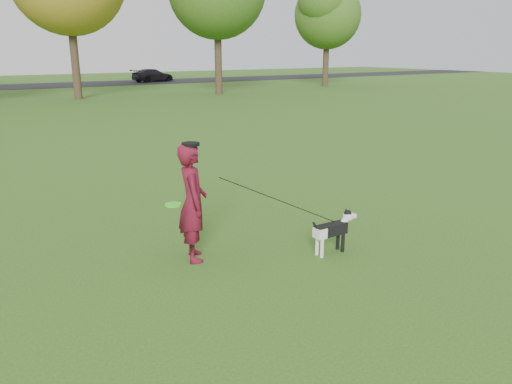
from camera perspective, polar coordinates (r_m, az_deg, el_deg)
ground at (r=7.26m, az=-2.60°, el=-8.35°), size 120.00×120.00×0.00m
man at (r=7.24m, az=-7.25°, el=-1.22°), size 0.59×0.73×1.73m
dog at (r=7.63m, az=8.91°, el=-4.07°), size 0.86×0.17×0.65m
car_right at (r=48.95m, az=-11.71°, el=12.94°), size 4.30×2.50×1.17m
man_held_items at (r=7.42m, az=2.84°, el=-1.04°), size 2.46×1.04×1.31m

